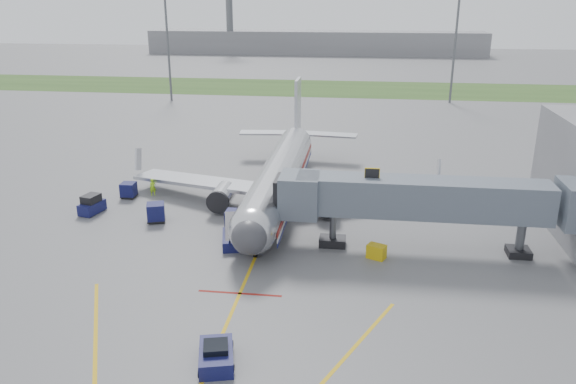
# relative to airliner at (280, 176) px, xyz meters

# --- Properties ---
(ground) EXTENTS (400.00, 400.00, 0.00)m
(ground) POSITION_rel_airliner_xyz_m (-0.00, -15.25, -2.65)
(ground) COLOR #565659
(ground) RESTS_ON ground
(grass_strip) EXTENTS (300.00, 25.00, 0.01)m
(grass_strip) POSITION_rel_airliner_xyz_m (-0.00, 74.75, -2.64)
(grass_strip) COLOR #2D4C1E
(grass_strip) RESTS_ON ground
(apron_markings) EXTENTS (21.52, 50.00, 0.01)m
(apron_markings) POSITION_rel_airliner_xyz_m (-0.00, -22.65, -2.64)
(apron_markings) COLOR gold
(apron_markings) RESTS_ON ground
(airliner) EXTENTS (32.10, 35.67, 10.25)m
(airliner) POSITION_rel_airliner_xyz_m (0.00, 0.00, 0.00)
(airliner) COLOR silver
(airliner) RESTS_ON ground
(jet_bridge) EXTENTS (25.30, 4.00, 6.90)m
(jet_bridge) POSITION_rel_airliner_xyz_m (12.86, -10.25, 1.82)
(jet_bridge) COLOR slate
(jet_bridge) RESTS_ON ground
(light_mast_left) EXTENTS (2.00, 0.44, 20.40)m
(light_mast_left) POSITION_rel_airliner_xyz_m (-30.00, 54.75, 8.13)
(light_mast_left) COLOR #595B60
(light_mast_left) RESTS_ON ground
(light_mast_right) EXTENTS (2.00, 0.44, 20.40)m
(light_mast_right) POSITION_rel_airliner_xyz_m (25.00, 59.75, 8.13)
(light_mast_right) COLOR #595B60
(light_mast_right) RESTS_ON ground
(distant_terminal) EXTENTS (120.00, 14.00, 8.00)m
(distant_terminal) POSITION_rel_airliner_xyz_m (-10.00, 154.75, 1.35)
(distant_terminal) COLOR slate
(distant_terminal) RESTS_ON ground
(control_tower) EXTENTS (4.00, 4.00, 30.00)m
(control_tower) POSITION_rel_airliner_xyz_m (-40.00, 149.75, 14.68)
(control_tower) COLOR #595B60
(control_tower) RESTS_ON ground
(pushback_tug) EXTENTS (2.62, 3.49, 1.30)m
(pushback_tug) POSITION_rel_airliner_xyz_m (0.38, -27.27, -2.10)
(pushback_tug) COLOR #0D123A
(pushback_tug) RESTS_ON ground
(baggage_tug) EXTENTS (1.94, 2.89, 1.85)m
(baggage_tug) POSITION_rel_airliner_xyz_m (-17.42, -5.90, -1.83)
(baggage_tug) COLOR #0D123A
(baggage_tug) RESTS_ON ground
(baggage_cart_a) EXTENTS (1.56, 1.56, 1.65)m
(baggage_cart_a) POSITION_rel_airliner_xyz_m (-3.00, -7.65, -1.80)
(baggage_cart_a) COLOR #0D123A
(baggage_cart_a) RESTS_ON ground
(baggage_cart_b) EXTENTS (2.05, 2.05, 1.74)m
(baggage_cart_b) POSITION_rel_airliner_xyz_m (-10.55, -7.12, -1.76)
(baggage_cart_b) COLOR #0D123A
(baggage_cart_b) RESTS_ON ground
(baggage_cart_c) EXTENTS (1.51, 1.51, 1.58)m
(baggage_cart_c) POSITION_rel_airliner_xyz_m (-15.68, -1.18, -1.84)
(baggage_cart_c) COLOR #0D123A
(baggage_cart_c) RESTS_ON ground
(belt_loader) EXTENTS (2.15, 4.35, 2.05)m
(belt_loader) POSITION_rel_airliner_xyz_m (-2.51, -11.21, -2.14)
(belt_loader) COLOR #0D123A
(belt_loader) RESTS_ON ground
(ground_power_cart) EXTENTS (1.68, 1.45, 1.14)m
(ground_power_cart) POSITION_rel_airliner_xyz_m (9.61, -12.25, -2.09)
(ground_power_cart) COLOR #C4A10B
(ground_power_cart) RESTS_ON ground
(ramp_worker) EXTENTS (0.79, 0.70, 1.81)m
(ramp_worker) POSITION_rel_airliner_xyz_m (-13.40, -0.23, -1.74)
(ramp_worker) COLOR #A2E71B
(ramp_worker) RESTS_ON ground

